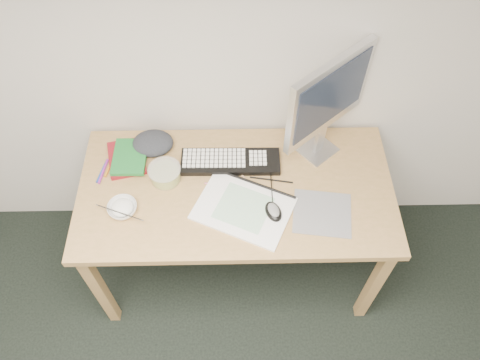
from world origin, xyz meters
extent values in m
plane|color=beige|center=(0.00, 1.80, 1.30)|extent=(3.60, 0.00, 3.60)
cube|color=tan|center=(-0.58, 1.13, 0.36)|extent=(0.05, 0.05, 0.71)
cube|color=tan|center=(0.72, 1.13, 0.36)|extent=(0.05, 0.05, 0.71)
cube|color=tan|center=(-0.58, 1.73, 0.36)|extent=(0.05, 0.05, 0.71)
cube|color=tan|center=(0.72, 1.73, 0.36)|extent=(0.05, 0.05, 0.71)
cube|color=tan|center=(0.07, 1.43, 0.73)|extent=(1.40, 0.70, 0.03)
cube|color=gray|center=(0.44, 1.29, 0.75)|extent=(0.27, 0.25, 0.00)
cube|color=white|center=(0.10, 1.32, 0.76)|extent=(0.48, 0.42, 0.01)
cube|color=black|center=(0.05, 1.57, 0.76)|extent=(0.45, 0.15, 0.03)
cube|color=silver|center=(0.46, 1.64, 0.75)|extent=(0.21, 0.21, 0.01)
cube|color=silver|center=(0.46, 1.64, 0.83)|extent=(0.05, 0.05, 0.15)
cube|color=silver|center=(0.46, 1.64, 1.10)|extent=(0.37, 0.32, 0.37)
cube|color=black|center=(0.46, 1.64, 1.11)|extent=(0.32, 0.27, 0.29)
ellipsoid|color=black|center=(0.23, 1.29, 0.78)|extent=(0.10, 0.12, 0.04)
imported|color=silver|center=(-0.41, 1.32, 0.77)|extent=(0.15, 0.15, 0.04)
cylinder|color=#B3B3B5|center=(-0.41, 1.29, 0.79)|extent=(0.20, 0.09, 0.02)
cylinder|color=gold|center=(-0.24, 1.49, 0.79)|extent=(0.17, 0.17, 0.07)
cube|color=maroon|center=(-0.43, 1.60, 0.76)|extent=(0.20, 0.24, 0.02)
cube|color=#1B6C2B|center=(-0.41, 1.59, 0.78)|extent=(0.15, 0.21, 0.02)
ellipsoid|color=#27282E|center=(-0.31, 1.67, 0.78)|extent=(0.19, 0.17, 0.07)
cylinder|color=#D0688E|center=(0.01, 1.46, 0.75)|extent=(0.16, 0.01, 0.01)
cylinder|color=tan|center=(0.09, 1.51, 0.75)|extent=(0.11, 0.15, 0.01)
cylinder|color=black|center=(0.23, 1.47, 0.75)|extent=(0.19, 0.04, 0.01)
cylinder|color=#1C3E98|center=(-0.53, 1.53, 0.76)|extent=(0.04, 0.12, 0.01)
cylinder|color=orange|center=(-0.50, 1.56, 0.76)|extent=(0.03, 0.12, 0.01)
cylinder|color=#842791|center=(-0.53, 1.53, 0.76)|extent=(0.03, 0.14, 0.01)
camera|label=1|loc=(0.07, 0.25, 2.45)|focal=35.00mm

